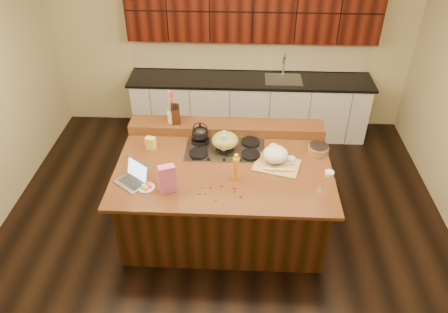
{
  "coord_description": "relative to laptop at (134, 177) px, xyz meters",
  "views": [
    {
      "loc": [
        0.19,
        -3.9,
        3.84
      ],
      "look_at": [
        0.0,
        0.05,
        1.0
      ],
      "focal_mm": 35.0,
      "sensor_mm": 36.0,
      "label": 1
    }
  ],
  "objects": [
    {
      "name": "back_counter",
      "position": [
        1.24,
        2.56,
        0.0
      ],
      "size": [
        3.7,
        0.66,
        2.4
      ],
      "color": "silver",
      "rests_on": "ground"
    },
    {
      "name": "ramekin_c",
      "position": [
        1.5,
        0.68,
        -0.04
      ],
      "size": [
        0.12,
        0.12,
        0.04
      ],
      "primitive_type": "cylinder",
      "rotation": [
        0.0,
        0.0,
        0.2
      ],
      "color": "white",
      "rests_on": "island"
    },
    {
      "name": "green_bowl",
      "position": [
        0.93,
        0.64,
        0.07
      ],
      "size": [
        0.34,
        0.34,
        0.17
      ],
      "primitive_type": "ellipsoid",
      "rotation": [
        0.0,
        0.0,
        0.1
      ],
      "color": "olive",
      "rests_on": "cooktop"
    },
    {
      "name": "gumdrop_7",
      "position": [
        0.89,
        -0.27,
        -0.05
      ],
      "size": [
        0.02,
        0.02,
        0.02
      ],
      "primitive_type": "ellipsoid",
      "color": "#198C26",
      "rests_on": "island"
    },
    {
      "name": "gumdrop_10",
      "position": [
        0.81,
        -0.08,
        -0.05
      ],
      "size": [
        0.02,
        0.02,
        0.02
      ],
      "primitive_type": "ellipsoid",
      "color": "red",
      "rests_on": "island"
    },
    {
      "name": "back_ledge",
      "position": [
        0.93,
        1.04,
        0.0
      ],
      "size": [
        2.4,
        0.3,
        0.12
      ],
      "primitive_type": "cube",
      "color": "black",
      "rests_on": "island"
    },
    {
      "name": "package_box",
      "position": [
        0.07,
        0.61,
        0.02
      ],
      "size": [
        0.13,
        0.11,
        0.16
      ],
      "primitive_type": "cube",
      "rotation": [
        0.0,
        0.0,
        -0.29
      ],
      "color": "#E4DC50",
      "rests_on": "island"
    },
    {
      "name": "ramekin_a",
      "position": [
        1.69,
        0.45,
        -0.04
      ],
      "size": [
        0.12,
        0.12,
        0.04
      ],
      "primitive_type": "cylinder",
      "rotation": [
        0.0,
        0.0,
        0.25
      ],
      "color": "white",
      "rests_on": "island"
    },
    {
      "name": "candy_plate",
      "position": [
        0.15,
        -0.1,
        -0.05
      ],
      "size": [
        0.21,
        0.21,
        0.01
      ],
      "primitive_type": "cylinder",
      "rotation": [
        0.0,
        0.0,
        0.17
      ],
      "color": "white",
      "rests_on": "island"
    },
    {
      "name": "gumdrop_4",
      "position": [
        1.08,
        -0.08,
        -0.05
      ],
      "size": [
        0.02,
        0.02,
        0.02
      ],
      "primitive_type": "ellipsoid",
      "color": "red",
      "rests_on": "island"
    },
    {
      "name": "strainer_bowl",
      "position": [
        2.01,
        0.62,
        -0.01
      ],
      "size": [
        0.3,
        0.3,
        0.09
      ],
      "primitive_type": "cylinder",
      "rotation": [
        0.0,
        0.0,
        -0.28
      ],
      "color": "#996B3F",
      "rests_on": "island"
    },
    {
      "name": "wooden_tray",
      "position": [
        1.51,
        0.39,
        0.03
      ],
      "size": [
        0.57,
        0.48,
        0.2
      ],
      "rotation": [
        0.0,
        0.0,
        -0.27
      ],
      "color": "tan",
      "rests_on": "island"
    },
    {
      "name": "pink_bag",
      "position": [
        0.38,
        -0.14,
        0.1
      ],
      "size": [
        0.19,
        0.15,
        0.31
      ],
      "primitive_type": "cube",
      "rotation": [
        0.0,
        0.0,
        0.39
      ],
      "color": "#D7659D",
      "rests_on": "island"
    },
    {
      "name": "vinegar_bottle",
      "position": [
        0.92,
        0.57,
        0.07
      ],
      "size": [
        0.08,
        0.08,
        0.25
      ],
      "primitive_type": "cylinder",
      "rotation": [
        0.0,
        0.0,
        0.22
      ],
      "color": "silver",
      "rests_on": "island"
    },
    {
      "name": "gumdrop_9",
      "position": [
        0.72,
        -0.08,
        -0.05
      ],
      "size": [
        0.02,
        0.02,
        0.02
      ],
      "primitive_type": "ellipsoid",
      "color": "#198C26",
      "rests_on": "island"
    },
    {
      "name": "kettle",
      "position": [
        0.63,
        0.77,
        0.07
      ],
      "size": [
        0.21,
        0.21,
        0.18
      ],
      "primitive_type": "ellipsoid",
      "rotation": [
        0.0,
        0.0,
        -0.08
      ],
      "color": "black",
      "rests_on": "cooktop"
    },
    {
      "name": "oil_bottle",
      "position": [
        1.07,
        0.1,
        0.08
      ],
      "size": [
        0.08,
        0.08,
        0.27
      ],
      "primitive_type": "cylinder",
      "rotation": [
        0.0,
        0.0,
        0.24
      ],
      "color": "orange",
      "rests_on": "island"
    },
    {
      "name": "gumdrop_1",
      "position": [
        1.07,
        -0.12,
        -0.05
      ],
      "size": [
        0.02,
        0.02,
        0.02
      ],
      "primitive_type": "ellipsoid",
      "color": "#198C26",
      "rests_on": "island"
    },
    {
      "name": "gumdrop_6",
      "position": [
        0.71,
        -0.17,
        -0.05
      ],
      "size": [
        0.02,
        0.02,
        0.02
      ],
      "primitive_type": "ellipsoid",
      "color": "red",
      "rests_on": "island"
    },
    {
      "name": "ramekin_b",
      "position": [
        2.08,
        0.21,
        -0.04
      ],
      "size": [
        0.12,
        0.12,
        0.04
      ],
      "primitive_type": "cylinder",
      "rotation": [
        0.0,
        0.0,
        0.23
      ],
      "color": "white",
      "rests_on": "island"
    },
    {
      "name": "island",
      "position": [
        0.93,
        0.34,
        -0.52
      ],
      "size": [
        2.4,
        1.6,
        0.92
      ],
      "color": "black",
      "rests_on": "ground"
    },
    {
      "name": "gumdrop_2",
      "position": [
        0.93,
        -0.04,
        -0.05
      ],
      "size": [
        0.02,
        0.02,
        0.02
      ],
      "primitive_type": "ellipsoid",
      "color": "red",
      "rests_on": "island"
    },
    {
      "name": "room",
      "position": [
        0.93,
        0.34,
        0.37
      ],
      "size": [
        5.52,
        5.02,
        2.72
      ],
      "color": "black",
      "rests_on": "ground"
    },
    {
      "name": "utensil_crock",
      "position": [
        0.27,
        1.04,
        0.13
      ],
      "size": [
        0.13,
        0.13,
        0.14
      ],
      "primitive_type": "cylinder",
      "rotation": [
        0.0,
        0.0,
        -0.07
      ],
      "color": "white",
      "rests_on": "back_ledge"
    },
    {
      "name": "gumdrop_5",
      "position": [
        1.13,
        -0.19,
        -0.05
      ],
      "size": [
        0.02,
        0.02,
        0.02
      ],
      "primitive_type": "ellipsoid",
      "color": "#198C26",
      "rests_on": "island"
    },
    {
      "name": "cooktop",
      "position": [
        0.93,
        0.64,
        -0.04
      ],
      "size": [
        0.92,
        0.52,
        0.05
      ],
      "color": "gray",
      "rests_on": "island"
    },
    {
      "name": "kitchen_timer",
      "position": [
        1.95,
        -0.05,
        -0.02
      ],
      "size": [
        0.1,
        0.1,
        0.07
      ],
      "primitive_type": "cone",
      "rotation": [
        0.0,
        0.0,
        -0.38
      ],
      "color": "silver",
      "rests_on": "island"
    },
    {
      "name": "gumdrop_3",
      "position": [
        0.77,
        -0.16,
        -0.05
      ],
      "size": [
        0.02,
        0.02,
        0.02
      ],
      "primitive_type": "ellipsoid",
      "color": "#198C26",
      "rests_on": "island"
    },
    {
      "name": "knife_block",
      "position": [
        0.31,
        1.04,
        0.16
      ],
      "size": [
        0.13,
        0.18,
        0.2
      ],
      "primitive_type": "cube",
      "rotation": [
        0.0,
        0.0,
        0.18
      ],
      "color": "black",
      "rests_on": "back_ledge"
    },
    {
      "name": "gumdrop_0",
      "position": [
        1.06,
        -0.07,
        -0.05
      ],
      "size": [
        0.02,
        0.02,
        0.02
      ],
      "primitive_type": "ellipsoid",
      "color": "red",
      "rests_on": "island"
    },
    {
      "name": "laptop",
      "position": [
        0.0,
        0.0,
        0.0
      ],
      "size": [
        0.41,
        0.4,
        0.22
      ],
      "rotation": [
        0.0,
        0.0,
        -0.66
      ],
      "color": "#B7B7BC",
      "rests_on": "island"
    },
    {
      "name": "gumdrop_8",
      "position": [
        1.13,
        -0.2,
        -0.05
      ],
      "size": [
        0.02,
        0.02,
        0.02
      ],
      "primitive_type": "ellipsoid",
      "color": "red",
      "rests_on": "island"
    }
  ]
}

